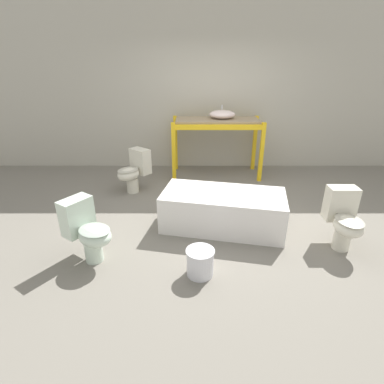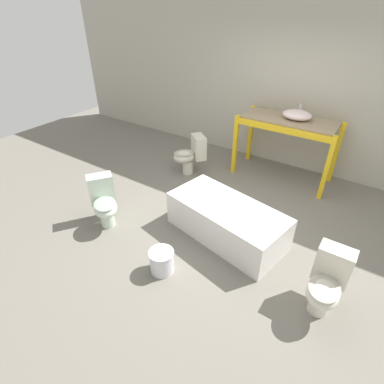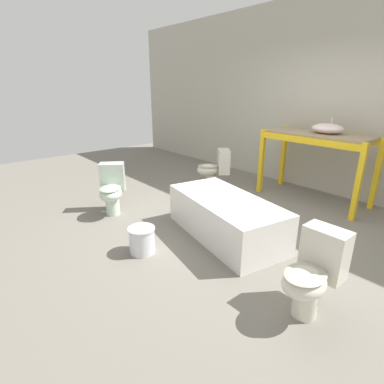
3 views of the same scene
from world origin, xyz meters
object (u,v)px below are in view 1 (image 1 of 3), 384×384
Objects in this scene: toilet_extra at (133,170)px; bucket_white at (199,262)px; toilet_near at (87,230)px; toilet_far at (343,218)px; sink_basin at (221,114)px; bathtub_main at (222,207)px.

toilet_extra reaches higher than bucket_white.
toilet_near and toilet_extra have the same top height.
toilet_near reaches higher than bucket_white.
toilet_far is 3.25m from toilet_extra.
toilet_far is at bearing -63.83° from sink_basin.
sink_basin reaches higher than toilet_far.
sink_basin is 0.28× the size of bathtub_main.
bathtub_main is 5.66× the size of bucket_white.
bathtub_main is at bearing -30.47° from toilet_near.
sink_basin is at bearing 81.20° from bucket_white.
sink_basin reaches higher than bucket_white.
toilet_near is 1.00× the size of toilet_extra.
toilet_far is 2.36× the size of bucket_white.
sink_basin is 0.67× the size of toilet_extra.
toilet_far reaches higher than bucket_white.
sink_basin is at bearing 3.15° from toilet_near.
toilet_near is 1.00× the size of toilet_far.
bathtub_main is at bearing 71.73° from bucket_white.
bathtub_main is 2.39× the size of toilet_extra.
bathtub_main is 2.39× the size of toilet_near.
toilet_near is at bearing -121.65° from sink_basin.
toilet_near reaches higher than bathtub_main.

